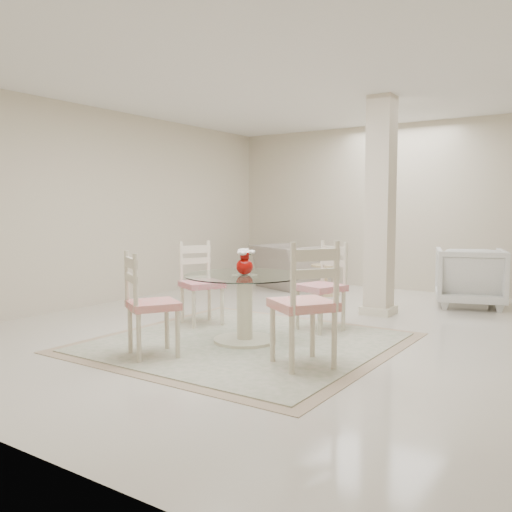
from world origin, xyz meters
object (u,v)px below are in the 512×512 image
Objects in this scene: dining_chair_east at (307,295)px; dining_chair_north at (325,280)px; red_vase at (245,262)px; column at (380,207)px; dining_table at (245,308)px; recliner_taupe at (290,266)px; armchair_white at (470,277)px; dining_chair_west at (199,277)px; dining_chair_south at (145,297)px; side_table at (326,281)px.

dining_chair_east reaches higher than dining_chair_north.
dining_chair_north is (0.41, 0.93, -0.25)m from red_vase.
column is 2.53× the size of dining_chair_north.
dining_chair_east is (0.93, -0.43, 0.27)m from dining_table.
dining_chair_east reaches higher than red_vase.
recliner_taupe is (-2.10, 1.37, -0.99)m from column.
dining_chair_east is 1.32× the size of armchair_white.
armchair_white is (2.93, -0.17, 0.05)m from recliner_taupe.
column is 2.29× the size of dining_table.
column is at bearing 75.70° from dining_table.
armchair_white is (2.30, 2.94, -0.15)m from dining_chair_west.
dining_chair_south is (0.50, -1.34, -0.00)m from dining_chair_west.
dining_chair_north is 3.26m from recliner_taupe.
dining_chair_west reaches higher than armchair_white.
dining_table is at bearing -77.65° from side_table.
side_table is (-0.69, 3.15, -0.13)m from dining_table.
armchair_white is at bearing 67.74° from red_vase.
dining_chair_south is (-0.42, -0.92, -0.26)m from red_vase.
red_vase is 0.25× the size of dining_chair_south.
column is at bearing -137.03° from dining_chair_east.
red_vase is at bearing -18.43° from dining_table.
dining_chair_east is 1.07× the size of recliner_taupe.
dining_table is at bearing -80.31° from dining_chair_east.
dining_chair_east is at bearing -24.92° from red_vase.
side_table is at bearing 136.11° from dining_chair_north.
dining_chair_west is 0.95× the size of recliner_taupe.
dining_chair_east is at bearing -49.51° from dining_chair_north.
recliner_taupe is at bearing -113.31° from dining_chair_east.
dining_table is 1.13× the size of dining_chair_south.
column is 2.72m from dining_chair_east.
dining_chair_west reaches higher than dining_table.
dining_chair_west is 1.18× the size of armchair_white.
dining_chair_south is (-1.35, -0.49, -0.07)m from dining_chair_east.
dining_chair_north is 1.02× the size of dining_chair_south.
dining_chair_south reaches higher than recliner_taupe.
dining_chair_east is at bearing 65.93° from armchair_white.
side_table is at bearing 178.89° from recliner_taupe.
dining_chair_south reaches higher than dining_table.
red_vase reaches higher than dining_table.
dining_table is at bearing 50.36° from armchair_white.
dining_chair_west is (-0.93, 0.42, 0.20)m from dining_table.
armchair_white is (1.37, 3.36, -0.40)m from red_vase.
dining_chair_west is at bearing -80.01° from dining_chair_east.
red_vase is (-0.55, -2.16, -0.54)m from column.
dining_chair_west reaches higher than recliner_taupe.
column reaches higher than dining_chair_north.
recliner_taupe is (-2.48, 3.96, -0.26)m from dining_chair_east.
dining_chair_west is (-1.86, 0.85, -0.07)m from dining_chair_east.
dining_table is 1.04m from dining_chair_south.
red_vase is 3.65m from armchair_white.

